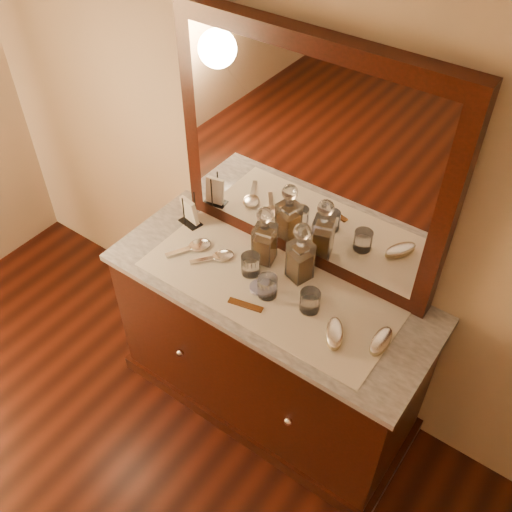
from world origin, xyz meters
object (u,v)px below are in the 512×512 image
decanter_right (300,257)px  hand_mirror_inner (219,256)px  decanter_left (265,241)px  brush_near (334,334)px  hand_mirror_outer (196,246)px  comb (246,305)px  brush_far (381,341)px  pin_dish (259,287)px  mirror_frame (308,159)px  napkin_rack (190,212)px  dresser_cabinet (268,349)px

decanter_right → hand_mirror_inner: decanter_right is taller
decanter_left → brush_near: size_ratio=1.74×
brush_near → hand_mirror_inner: size_ratio=0.89×
decanter_right → brush_near: 0.36m
hand_mirror_outer → comb: bearing=-20.9°
brush_far → hand_mirror_inner: bearing=178.9°
pin_dish → hand_mirror_inner: hand_mirror_inner is taller
mirror_frame → brush_near: (0.36, -0.33, -0.47)m
comb → hand_mirror_outer: 0.41m
decanter_left → hand_mirror_outer: 0.33m
comb → napkin_rack: bearing=139.6°
comb → brush_far: size_ratio=0.98×
decanter_right → brush_far: bearing=-15.6°
napkin_rack → hand_mirror_outer: (0.13, -0.12, -0.05)m
brush_near → decanter_left: bearing=157.3°
dresser_cabinet → hand_mirror_inner: (-0.27, 0.00, 0.45)m
decanter_right → comb: bearing=-107.8°
hand_mirror_inner → brush_far: bearing=-1.1°
brush_near → hand_mirror_inner: bearing=172.2°
mirror_frame → decanter_left: bearing=-129.0°
mirror_frame → comb: size_ratio=8.09×
dresser_cabinet → brush_near: size_ratio=8.40×
decanter_left → brush_far: size_ratio=1.91×
comb → napkin_rack: napkin_rack is taller
brush_near → brush_far: brush_near is taller
dresser_cabinet → comb: (-0.01, -0.15, 0.45)m
decanter_left → decanter_right: 0.18m
comb → mirror_frame: bearing=74.7°
comb → decanter_right: decanter_right is taller
pin_dish → brush_near: 0.38m
mirror_frame → hand_mirror_inner: bearing=-138.7°
dresser_cabinet → mirror_frame: 0.97m
decanter_left → brush_far: decanter_left is taller
napkin_rack → brush_near: (0.89, -0.19, -0.04)m
brush_far → mirror_frame: bearing=153.8°
napkin_rack → pin_dish: bearing=-17.0°
hand_mirror_outer → hand_mirror_inner: bearing=4.7°
brush_near → hand_mirror_inner: 0.64m
comb → brush_near: brush_near is taller
hand_mirror_outer → hand_mirror_inner: hand_mirror_outer is taller
brush_near → hand_mirror_outer: brush_near is taller
dresser_cabinet → hand_mirror_outer: hand_mirror_outer is taller
mirror_frame → pin_dish: 0.57m
dresser_cabinet → hand_mirror_outer: size_ratio=6.56×
pin_dish → decanter_right: decanter_right is taller
pin_dish → napkin_rack: napkin_rack is taller
decanter_left → brush_near: bearing=-22.7°
comb → decanter_right: 0.30m
pin_dish → hand_mirror_outer: 0.38m
dresser_cabinet → decanter_left: 0.58m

